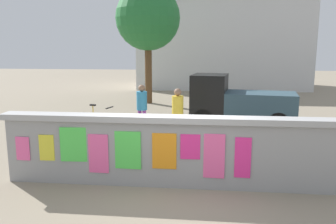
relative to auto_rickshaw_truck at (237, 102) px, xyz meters
name	(u,v)px	position (x,y,z in m)	size (l,w,h in m)	color
ground	(189,114)	(-1.82, 2.27, -0.90)	(60.00, 60.00, 0.00)	gray
poster_wall	(170,150)	(-1.83, -5.73, -0.15)	(7.01, 0.42, 1.46)	#969696
auto_rickshaw_truck	(237,102)	(0.00, 0.00, 0.00)	(3.78, 2.02, 1.85)	black
motorcycle	(257,143)	(0.17, -3.94, -0.44)	(1.90, 0.56, 0.87)	black
bicycle_near	(77,136)	(-4.66, -3.39, -0.54)	(1.71, 0.44, 0.95)	black
bicycle_far	(97,122)	(-4.68, -1.50, -0.54)	(1.67, 0.57, 0.95)	black
person_walking	(178,110)	(-1.94, -2.37, 0.09)	(0.47, 0.47, 1.62)	#3F994C
person_bystander	(142,104)	(-3.18, -1.46, 0.09)	(0.45, 0.45, 1.62)	purple
tree_roadside	(148,19)	(-4.01, 4.99, 3.30)	(3.18, 3.18, 5.82)	brown
building_background	(222,42)	(-0.02, 13.29, 2.30)	(11.71, 6.26, 6.35)	silver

